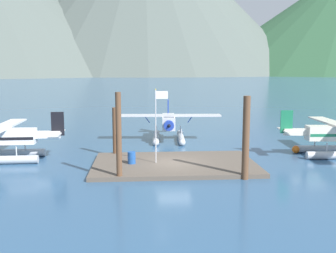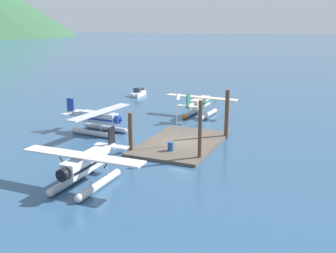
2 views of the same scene
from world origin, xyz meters
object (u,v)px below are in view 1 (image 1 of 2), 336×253
object	(u,v)px
flagpole	(158,117)
mooring_buoy	(296,149)
fuel_drum	(132,158)
seaplane_cream_stbd_fwd	(336,137)
seaplane_white_port_fwd	(4,141)
seaplane_silver_bow_centre	(169,125)

from	to	relation	value
flagpole	mooring_buoy	xyz separation A→B (m)	(12.13, 3.84, -3.43)
fuel_drum	mooring_buoy	bearing A→B (deg)	15.67
mooring_buoy	fuel_drum	bearing A→B (deg)	-164.33
mooring_buoy	seaplane_cream_stbd_fwd	size ratio (longest dim) A/B	0.06
seaplane_cream_stbd_fwd	seaplane_white_port_fwd	bearing A→B (deg)	179.35
mooring_buoy	seaplane_white_port_fwd	xyz separation A→B (m)	(-24.15, -0.94, 1.25)
seaplane_silver_bow_centre	flagpole	bearing A→B (deg)	-98.59
seaplane_cream_stbd_fwd	seaplane_silver_bow_centre	size ratio (longest dim) A/B	1.00
seaplane_silver_bow_centre	mooring_buoy	bearing A→B (deg)	-32.59
flagpole	seaplane_cream_stbd_fwd	xyz separation A→B (m)	(14.99, 2.59, -2.17)
mooring_buoy	seaplane_silver_bow_centre	distance (m)	12.57
fuel_drum	seaplane_white_port_fwd	xyz separation A→B (m)	(-10.09, 3.01, 0.84)
fuel_drum	seaplane_silver_bow_centre	xyz separation A→B (m)	(3.53, 10.68, 0.84)
seaplane_cream_stbd_fwd	seaplane_silver_bow_centre	distance (m)	15.59
flagpole	seaplane_cream_stbd_fwd	bearing A→B (deg)	9.81
fuel_drum	seaplane_white_port_fwd	distance (m)	10.56
seaplane_cream_stbd_fwd	seaplane_silver_bow_centre	world-z (taller)	same
seaplane_white_port_fwd	seaplane_silver_bow_centre	bearing A→B (deg)	29.41
flagpole	seaplane_cream_stbd_fwd	world-z (taller)	flagpole
flagpole	mooring_buoy	distance (m)	13.18
seaplane_cream_stbd_fwd	mooring_buoy	bearing A→B (deg)	156.47
fuel_drum	mooring_buoy	xyz separation A→B (m)	(14.06, 3.95, -0.41)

